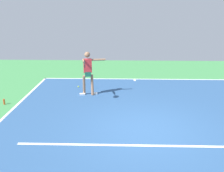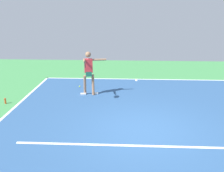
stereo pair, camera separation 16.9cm
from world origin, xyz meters
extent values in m
plane|color=#428E4C|center=(0.00, 0.00, 0.00)|extent=(21.03, 21.03, 0.00)
cube|color=#2D5484|center=(0.00, 0.00, 0.00)|extent=(9.55, 11.46, 0.00)
cube|color=white|center=(0.00, -5.68, 0.00)|extent=(9.55, 0.10, 0.01)
cube|color=white|center=(0.00, 0.89, 0.00)|extent=(7.16, 0.10, 0.01)
cube|color=white|center=(0.00, -5.48, 0.00)|extent=(0.10, 0.30, 0.01)
cylinder|color=#9E7051|center=(1.95, -3.22, 0.43)|extent=(0.16, 0.30, 0.89)
cube|color=white|center=(1.87, -3.23, 0.04)|extent=(0.25, 0.14, 0.07)
cylinder|color=#9E7051|center=(2.29, -3.15, 0.43)|extent=(0.16, 0.30, 0.89)
cube|color=white|center=(2.38, -3.13, 0.04)|extent=(0.25, 0.14, 0.07)
cube|color=#1E664C|center=(2.12, -3.18, 0.92)|extent=(0.28, 0.24, 0.20)
cube|color=red|center=(2.12, -3.18, 1.27)|extent=(0.37, 0.24, 0.58)
sphere|color=#9E7051|center=(2.12, -3.18, 1.74)|extent=(0.23, 0.23, 0.23)
cylinder|color=#9E7051|center=(1.67, -3.27, 1.51)|extent=(0.58, 0.19, 0.08)
cylinder|color=#9E7051|center=(2.24, -2.87, 1.54)|extent=(0.19, 0.58, 0.08)
cylinder|color=black|center=(2.16, -2.48, 1.54)|extent=(0.07, 0.22, 0.03)
torus|color=black|center=(2.11, -2.24, 1.54)|extent=(0.08, 0.29, 0.29)
cylinder|color=silver|center=(2.11, -2.24, 1.54)|extent=(0.05, 0.24, 0.25)
sphere|color=#CCE033|center=(2.72, -4.19, 0.03)|extent=(0.07, 0.07, 0.07)
cylinder|color=#D84C1E|center=(5.24, -1.96, 0.11)|extent=(0.07, 0.07, 0.22)
camera|label=1|loc=(0.82, 6.73, 3.54)|focal=39.31mm
camera|label=2|loc=(0.65, 6.73, 3.54)|focal=39.31mm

